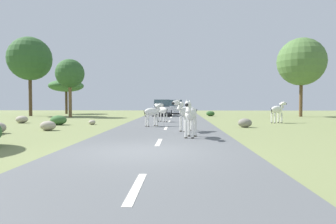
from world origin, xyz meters
The scene contains 20 objects.
ground_plane centered at (0.00, 0.00, 0.00)m, with size 90.00×90.00×0.00m, color olive.
road centered at (0.39, 0.00, 0.03)m, with size 6.00×64.00×0.05m, color #56595B.
lane_markings centered at (0.39, -1.00, 0.05)m, with size 0.16×56.00×0.01m.
zebra_0 centered at (1.62, 3.51, 1.00)m, with size 0.66×1.68×1.60m.
zebra_1 centered at (1.53, 6.18, 1.03)m, with size 1.44×1.34×1.65m.
zebra_2 centered at (-0.48, 9.42, 0.92)m, with size 1.31×1.15×1.46m.
zebra_3 centered at (8.39, 13.34, 0.97)m, with size 1.54×1.16×1.63m.
zebra_4 centered at (-0.17, 13.57, 0.91)m, with size 1.22×1.21×1.44m.
car_0 centered at (-0.74, 23.42, 0.85)m, with size 2.28×4.47×1.74m.
car_1 centered at (0.66, 28.97, 0.85)m, with size 2.06×4.36×1.74m.
tree_1 centered at (-13.38, 29.39, 3.59)m, with size 4.39×4.39×4.38m.
tree_4 centered at (13.88, 23.01, 5.71)m, with size 4.94×4.94×8.20m.
tree_5 centered at (-15.13, 23.43, 6.23)m, with size 4.70×4.70×8.61m.
tree_6 centered at (-9.88, 21.12, 4.38)m, with size 2.89×2.89×5.87m.
bush_0 centered at (4.56, 23.95, 0.27)m, with size 0.91×0.82×0.55m, color #2D5628.
bush_1 centered at (-6.97, 10.86, 0.32)m, with size 1.08×0.97×0.65m, color #386633.
rock_0 centered at (-5.97, 6.94, 0.26)m, with size 0.85×0.69×0.52m, color #A89E8C.
rock_1 centered at (-4.80, 11.22, 0.16)m, with size 0.47×0.49×0.32m, color #A89E8C.
rock_2 centered at (-10.38, 12.56, 0.27)m, with size 0.84×0.88×0.54m, color #A89E8C.
rock_4 centered at (5.15, 9.32, 0.27)m, with size 0.84×0.62×0.55m, color gray.
Camera 1 is at (1.15, -9.28, 1.56)m, focal length 32.53 mm.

